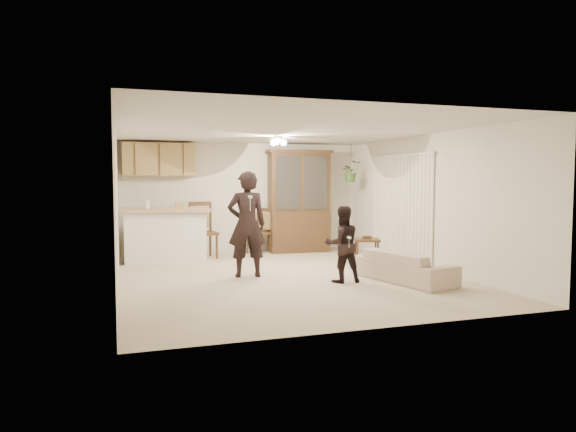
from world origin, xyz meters
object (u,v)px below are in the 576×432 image
object	(u,v)px
chair_hutch_left	(259,241)
chair_bar	(204,242)
sofa	(405,259)
china_hutch	(299,202)
side_table	(367,252)
chair_hutch_right	(285,240)
child	(342,241)
adult	(247,225)

from	to	relation	value
chair_hutch_left	chair_bar	bearing A→B (deg)	-110.28
sofa	china_hutch	xyz separation A→B (m)	(-0.48, 3.89, 0.79)
china_hutch	side_table	bearing A→B (deg)	-72.04
chair_bar	china_hutch	bearing A→B (deg)	-0.40
sofa	chair_bar	world-z (taller)	chair_bar
sofa	chair_hutch_right	xyz separation A→B (m)	(-0.81, 3.95, -0.09)
child	chair_bar	world-z (taller)	child
sofa	chair_hutch_left	bearing A→B (deg)	6.68
child	chair_hutch_left	size ratio (longest dim) A/B	1.32
china_hutch	side_table	world-z (taller)	china_hutch
side_table	chair_bar	xyz separation A→B (m)	(-2.83, 2.00, 0.06)
sofa	side_table	xyz separation A→B (m)	(0.09, 1.56, -0.09)
chair_bar	chair_hutch_left	world-z (taller)	chair_bar
china_hutch	chair_hutch_right	size ratio (longest dim) A/B	2.42
chair_hutch_right	chair_bar	bearing A→B (deg)	-7.12
sofa	side_table	distance (m)	1.57
child	chair_hutch_left	distance (m)	3.66
chair_bar	sofa	bearing A→B (deg)	-61.06
china_hutch	chair_hutch_left	xyz separation A→B (m)	(-0.96, 0.01, -0.87)
chair_bar	chair_hutch_left	xyz separation A→B (m)	(1.30, 0.33, -0.05)
child	chair_hutch_right	world-z (taller)	child
chair_hutch_left	chair_hutch_right	world-z (taller)	chair_hutch_left
sofa	chair_bar	size ratio (longest dim) A/B	1.57
sofa	chair_bar	distance (m)	4.49
china_hutch	chair_hutch_right	bearing A→B (deg)	174.26
side_table	chair_bar	world-z (taller)	chair_bar
china_hutch	chair_bar	xyz separation A→B (m)	(-2.26, -0.32, -0.82)
sofa	child	size ratio (longest dim) A/B	1.39
side_table	chair_bar	bearing A→B (deg)	144.73
sofa	child	xyz separation A→B (m)	(-0.99, 0.28, 0.31)
child	adult	bearing A→B (deg)	-32.24
chair_hutch_right	adult	bearing A→B (deg)	42.16
adult	side_table	distance (m)	2.55
chair_hutch_right	sofa	bearing A→B (deg)	83.27
child	chair_hutch_right	bearing A→B (deg)	-90.62
chair_bar	chair_hutch_right	xyz separation A→B (m)	(1.93, 0.38, -0.06)
china_hutch	chair_hutch_right	world-z (taller)	china_hutch
sofa	adult	xyz separation A→B (m)	(-2.35, 1.22, 0.53)
child	side_table	xyz separation A→B (m)	(1.09, 1.28, -0.40)
chair_bar	chair_hutch_right	distance (m)	1.97
adult	child	world-z (taller)	adult
sofa	child	bearing A→B (deg)	60.50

